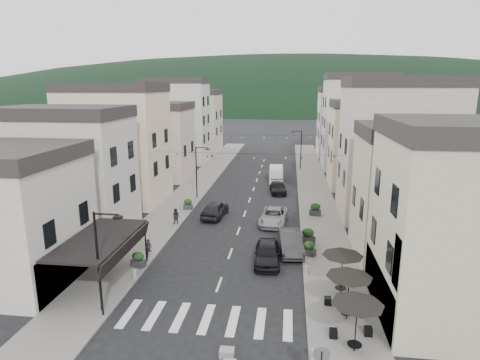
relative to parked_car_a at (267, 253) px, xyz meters
The scene contains 29 objects.
ground 10.13m from the parked_car_a, 106.85° to the right, with size 700.00×700.00×0.00m, color black.
sidewalk_left 24.65m from the parked_car_a, 115.03° to the left, with size 4.00×76.00×0.12m, color slate.
sidewalk_right 22.80m from the parked_car_a, 78.43° to the left, with size 4.00×76.00×0.12m, color slate.
hill_backdrop 290.35m from the parked_car_a, 90.58° to the left, with size 640.00×360.00×70.00m, color black.
bistro_building 13.56m from the parked_car_a, 26.11° to the right, with size 10.00×8.00×10.00m, color #B5AF90.
boutique_awning 11.44m from the parked_car_a, 155.35° to the right, with size 3.77×7.50×3.28m.
buildings_row_left 33.48m from the parked_car_a, 121.82° to the left, with size 10.20×54.16×14.00m.
buildings_row_right 29.83m from the parked_car_a, 66.74° to the left, with size 10.20×54.16×14.50m.
cafe_terrace 8.51m from the parked_car_a, 55.22° to the right, with size 2.50×8.10×2.53m.
streetlamp_left_near 12.00m from the parked_car_a, 138.76° to the right, with size 1.70×0.56×6.00m.
streetlamp_left_far 18.76m from the parked_car_a, 118.18° to the left, with size 1.70×0.56×6.00m.
streetlamp_right_far 34.58m from the parked_car_a, 85.18° to the left, with size 1.70×0.56×6.00m.
bollards 5.11m from the parked_car_a, 125.07° to the right, with size 11.66×10.26×0.60m.
bunting_near 13.58m from the parked_car_a, 103.36° to the left, with size 19.00×0.28×0.62m.
bunting_far 28.90m from the parked_car_a, 95.90° to the left, with size 19.00×0.28×0.62m.
parked_car_a is the anchor object (origin of this frame).
parked_car_b 2.82m from the parked_car_a, 53.59° to the left, with size 1.68×4.82×1.59m, color #2D2D2F.
parked_car_c 8.70m from the parked_car_a, 89.41° to the left, with size 2.39×5.18×1.44m, color gray.
parked_car_d 19.90m from the parked_car_a, 89.54° to the left, with size 1.81×4.44×1.29m, color black.
parked_car_e 11.48m from the parked_car_a, 119.92° to the left, with size 1.90×4.72×1.61m, color black.
delivery_van 26.18m from the parked_car_a, 90.67° to the left, with size 1.90×4.48×2.12m.
pedestrian_a 8.75m from the parked_car_a, behind, with size 0.56×0.37×1.53m, color black.
pedestrian_b 11.25m from the parked_car_a, 141.65° to the left, with size 0.74×0.58×1.53m, color #241F2A.
concrete_block_c 10.77m from the parked_car_a, 96.99° to the right, with size 0.70×0.50×0.40m, color gray.
planter_la 9.24m from the parked_car_a, 167.43° to the right, with size 1.12×0.83×1.11m.
planter_lb 14.79m from the parked_car_a, 127.14° to the left, with size 1.07×0.73×1.10m.
planter_ra 5.00m from the parked_car_a, 52.13° to the left, with size 1.28×0.99×1.26m.
planter_rb 3.42m from the parked_car_a, 25.88° to the left, with size 1.13×0.88×1.12m.
planter_rc 12.04m from the parked_car_a, 70.06° to the left, with size 1.19×0.76×1.25m.
Camera 1 is at (4.30, -17.54, 12.64)m, focal length 30.00 mm.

